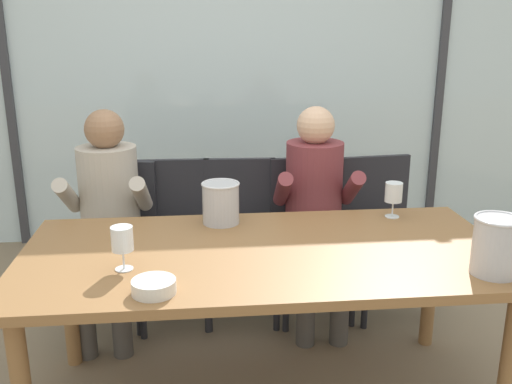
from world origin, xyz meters
name	(u,v)px	position (x,y,z in m)	size (l,w,h in m)	color
ground	(245,298)	(0.00, 1.00, 0.00)	(14.00, 14.00, 0.00)	#847056
window_glass_panel	(232,71)	(0.00, 2.15, 1.30)	(7.23, 0.03, 2.60)	silver
window_mullion_left	(6,73)	(-1.63, 2.13, 1.30)	(0.06, 0.06, 2.60)	#38383D
window_mullion_right	(441,70)	(1.63, 2.13, 1.30)	(0.06, 0.06, 2.60)	#38383D
hillside_vineyard	(215,84)	(0.00, 6.39, 0.79)	(13.23, 2.40, 1.57)	#477A38
dining_table	(264,266)	(0.00, 0.00, 0.66)	(2.03, 0.97, 0.73)	olive
chair_near_curtain	(117,229)	(-0.74, 0.89, 0.52)	(0.50, 0.50, 0.89)	#232328
chair_left_of_center	(174,226)	(-0.42, 0.91, 0.52)	(0.45, 0.45, 0.89)	#232328
chair_center	(240,225)	(-0.04, 0.89, 0.52)	(0.46, 0.46, 0.89)	#232328
chair_right_of_center	(309,223)	(0.36, 0.88, 0.52)	(0.46, 0.46, 0.89)	#232328
chair_near_window_right	(380,221)	(0.79, 0.87, 0.52)	(0.48, 0.48, 0.89)	#232328
person_beige_jumper	(107,207)	(-0.76, 0.76, 0.70)	(0.47, 0.62, 1.21)	#B7AD9E
person_maroon_top	(316,201)	(0.38, 0.76, 0.70)	(0.47, 0.62, 1.21)	brown
ice_bucket_primary	(221,202)	(-0.17, 0.36, 0.83)	(0.18, 0.18, 0.20)	#B7B7BC
ice_bucket_secondary	(496,245)	(0.83, -0.32, 0.85)	(0.18, 0.18, 0.23)	#B7B7BC
tasting_bowl	(154,287)	(-0.43, -0.36, 0.76)	(0.16, 0.16, 0.05)	silver
wine_glass_by_left_taster	(122,241)	(-0.56, -0.14, 0.85)	(0.08, 0.08, 0.17)	silver
wine_glass_near_bucket	(394,194)	(0.67, 0.36, 0.85)	(0.08, 0.08, 0.17)	silver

